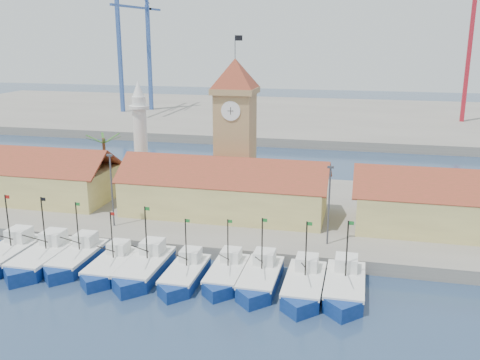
% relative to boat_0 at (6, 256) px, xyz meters
% --- Properties ---
extents(ground, '(400.00, 400.00, 0.00)m').
position_rel_boat_0_xyz_m(ground, '(20.04, -2.08, -0.83)').
color(ground, '#1C2E4C').
rests_on(ground, ground).
extents(quay, '(140.00, 32.00, 1.50)m').
position_rel_boat_0_xyz_m(quay, '(20.04, 21.92, -0.08)').
color(quay, gray).
rests_on(quay, ground).
extents(terminal, '(240.00, 80.00, 2.00)m').
position_rel_boat_0_xyz_m(terminal, '(20.04, 107.92, 0.17)').
color(terminal, gray).
rests_on(terminal, ground).
extents(boat_0, '(3.86, 10.58, 8.01)m').
position_rel_boat_0_xyz_m(boat_0, '(0.00, 0.00, 0.00)').
color(boat_0, navy).
rests_on(boat_0, ground).
extents(boat_1, '(3.86, 10.58, 8.01)m').
position_rel_boat_0_xyz_m(boat_1, '(4.25, 0.13, 0.00)').
color(boat_1, navy).
rests_on(boat_1, ground).
extents(boat_2, '(3.57, 9.77, 7.39)m').
position_rel_boat_0_xyz_m(boat_2, '(7.77, 1.08, -0.06)').
color(boat_2, navy).
rests_on(boat_2, ground).
extents(boat_3, '(3.34, 9.15, 6.93)m').
position_rel_boat_0_xyz_m(boat_3, '(12.26, 0.17, -0.11)').
color(boat_3, navy).
rests_on(boat_3, ground).
extents(boat_4, '(3.74, 10.24, 7.75)m').
position_rel_boat_0_xyz_m(boat_4, '(15.99, 0.35, -0.03)').
color(boat_4, navy).
rests_on(boat_4, ground).
extents(boat_5, '(3.33, 9.13, 6.90)m').
position_rel_boat_0_xyz_m(boat_5, '(20.48, -0.02, -0.11)').
color(boat_5, navy).
rests_on(boat_5, ground).
extents(boat_6, '(3.28, 8.99, 6.80)m').
position_rel_boat_0_xyz_m(boat_6, '(24.59, 1.02, -0.12)').
color(boat_6, navy).
rests_on(boat_6, ground).
extents(boat_7, '(3.54, 9.68, 7.33)m').
position_rel_boat_0_xyz_m(boat_7, '(28.14, 0.75, -0.07)').
color(boat_7, navy).
rests_on(boat_7, ground).
extents(boat_8, '(3.64, 9.98, 7.55)m').
position_rel_boat_0_xyz_m(boat_8, '(32.56, 0.13, -0.05)').
color(boat_8, navy).
rests_on(boat_8, ground).
extents(boat_9, '(3.73, 10.23, 7.74)m').
position_rel_boat_0_xyz_m(boat_9, '(36.40, 0.71, -0.03)').
color(boat_9, navy).
rests_on(boat_9, ground).
extents(hall_left, '(31.20, 10.13, 7.61)m').
position_rel_boat_0_xyz_m(hall_left, '(-11.96, 17.92, 3.16)').
color(hall_left, '#DED07A').
rests_on(hall_left, quay).
extents(hall_center, '(27.04, 10.13, 7.61)m').
position_rel_boat_0_xyz_m(hall_center, '(20.04, 17.92, 3.16)').
color(hall_center, '#DED07A').
rests_on(hall_center, quay).
extents(clock_tower, '(5.80, 5.80, 22.70)m').
position_rel_boat_0_xyz_m(clock_tower, '(20.04, 23.92, 11.13)').
color(clock_tower, '#A47D54').
rests_on(clock_tower, quay).
extents(minaret, '(3.00, 3.00, 16.30)m').
position_rel_boat_0_xyz_m(minaret, '(5.04, 25.92, 8.90)').
color(minaret, silver).
rests_on(minaret, quay).
extents(palm_tree, '(5.60, 5.03, 8.39)m').
position_rel_boat_0_xyz_m(palm_tree, '(0.04, 23.92, 5.42)').
color(palm_tree, brown).
rests_on(palm_tree, quay).
extents(lamp_posts, '(80.70, 0.25, 9.03)m').
position_rel_boat_0_xyz_m(lamp_posts, '(20.54, 9.92, 5.65)').
color(lamp_posts, '#3F3F44').
rests_on(lamp_posts, quay).
extents(crane_blue_far, '(1.00, 33.43, 47.17)m').
position_rel_boat_0_xyz_m(crane_blue_far, '(-32.76, 98.54, 27.39)').
color(crane_blue_far, '#33549C').
rests_on(crane_blue_far, terminal).
extents(crane_blue_near, '(1.00, 33.40, 37.44)m').
position_rel_boat_0_xyz_m(crane_blue_near, '(-26.16, 104.27, 21.99)').
color(crane_blue_near, '#33549C').
rests_on(crane_blue_near, terminal).
extents(crane_red_right, '(1.00, 31.02, 42.55)m').
position_rel_boat_0_xyz_m(crane_red_right, '(62.52, 101.76, 24.65)').
color(crane_red_right, '#B41B2A').
rests_on(crane_red_right, terminal).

